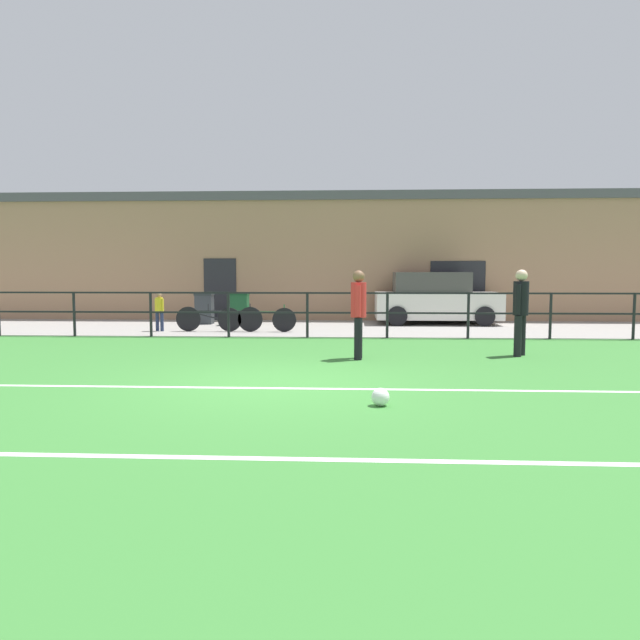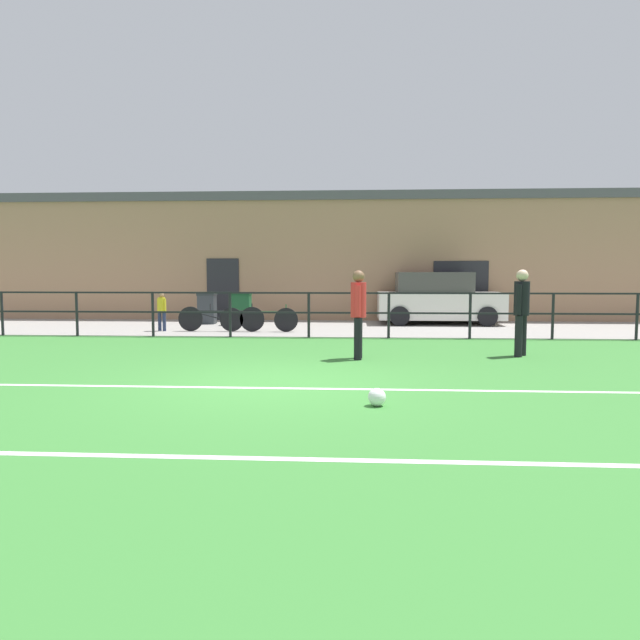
{
  "view_description": "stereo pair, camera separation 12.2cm",
  "coord_description": "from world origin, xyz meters",
  "px_view_note": "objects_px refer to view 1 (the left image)",
  "views": [
    {
      "loc": [
        1.07,
        -8.55,
        1.67
      ],
      "look_at": [
        0.49,
        2.69,
        0.73
      ],
      "focal_mm": 32.72,
      "sensor_mm": 36.0,
      "label": 1
    },
    {
      "loc": [
        1.19,
        -8.54,
        1.67
      ],
      "look_at": [
        0.49,
        2.69,
        0.73
      ],
      "focal_mm": 32.72,
      "sensor_mm": 36.0,
      "label": 2
    }
  ],
  "objects_px": {
    "player_goalkeeper": "(521,307)",
    "player_striker": "(358,309)",
    "parked_car_red": "(435,299)",
    "bicycle_parked_1": "(219,319)",
    "trash_bin_0": "(239,308)",
    "bicycle_parked_0": "(257,319)",
    "soccer_ball_match": "(380,397)",
    "trash_bin_1": "(204,308)",
    "spectator_child": "(159,309)"
  },
  "relations": [
    {
      "from": "trash_bin_1",
      "to": "soccer_ball_match",
      "type": "bearing_deg",
      "value": -65.52
    },
    {
      "from": "player_striker",
      "to": "bicycle_parked_1",
      "type": "distance_m",
      "value": 6.05
    },
    {
      "from": "spectator_child",
      "to": "player_striker",
      "type": "bearing_deg",
      "value": 159.96
    },
    {
      "from": "bicycle_parked_0",
      "to": "soccer_ball_match",
      "type": "bearing_deg",
      "value": -71.17
    },
    {
      "from": "player_striker",
      "to": "trash_bin_0",
      "type": "relative_size",
      "value": 1.67
    },
    {
      "from": "soccer_ball_match",
      "to": "trash_bin_1",
      "type": "relative_size",
      "value": 0.23
    },
    {
      "from": "bicycle_parked_0",
      "to": "trash_bin_0",
      "type": "bearing_deg",
      "value": 113.58
    },
    {
      "from": "player_striker",
      "to": "soccer_ball_match",
      "type": "height_order",
      "value": "player_striker"
    },
    {
      "from": "player_striker",
      "to": "trash_bin_0",
      "type": "xyz_separation_m",
      "value": [
        -3.56,
        6.66,
        -0.43
      ]
    },
    {
      "from": "soccer_ball_match",
      "to": "bicycle_parked_1",
      "type": "relative_size",
      "value": 0.09
    },
    {
      "from": "bicycle_parked_0",
      "to": "trash_bin_1",
      "type": "distance_m",
      "value": 3.04
    },
    {
      "from": "bicycle_parked_0",
      "to": "trash_bin_0",
      "type": "relative_size",
      "value": 2.14
    },
    {
      "from": "player_goalkeeper",
      "to": "player_striker",
      "type": "height_order",
      "value": "player_goalkeeper"
    },
    {
      "from": "player_goalkeeper",
      "to": "parked_car_red",
      "type": "relative_size",
      "value": 0.44
    },
    {
      "from": "parked_car_red",
      "to": "bicycle_parked_0",
      "type": "distance_m",
      "value": 5.92
    },
    {
      "from": "player_goalkeeper",
      "to": "bicycle_parked_0",
      "type": "relative_size",
      "value": 0.79
    },
    {
      "from": "spectator_child",
      "to": "bicycle_parked_1",
      "type": "relative_size",
      "value": 0.45
    },
    {
      "from": "player_striker",
      "to": "soccer_ball_match",
      "type": "xyz_separation_m",
      "value": [
        0.22,
        -3.89,
        -0.85
      ]
    },
    {
      "from": "trash_bin_1",
      "to": "parked_car_red",
      "type": "bearing_deg",
      "value": 3.73
    },
    {
      "from": "trash_bin_1",
      "to": "bicycle_parked_1",
      "type": "bearing_deg",
      "value": -66.78
    },
    {
      "from": "spectator_child",
      "to": "bicycle_parked_1",
      "type": "bearing_deg",
      "value": -159.36
    },
    {
      "from": "player_goalkeeper",
      "to": "bicycle_parked_1",
      "type": "xyz_separation_m",
      "value": [
        -6.94,
        4.14,
        -0.59
      ]
    },
    {
      "from": "bicycle_parked_1",
      "to": "parked_car_red",
      "type": "bearing_deg",
      "value": 23.65
    },
    {
      "from": "player_striker",
      "to": "soccer_ball_match",
      "type": "relative_size",
      "value": 7.51
    },
    {
      "from": "player_goalkeeper",
      "to": "spectator_child",
      "type": "relative_size",
      "value": 1.58
    },
    {
      "from": "spectator_child",
      "to": "parked_car_red",
      "type": "bearing_deg",
      "value": -139.93
    },
    {
      "from": "bicycle_parked_1",
      "to": "soccer_ball_match",
      "type": "bearing_deg",
      "value": -65.19
    },
    {
      "from": "spectator_child",
      "to": "trash_bin_0",
      "type": "xyz_separation_m",
      "value": [
        1.85,
        1.94,
        -0.1
      ]
    },
    {
      "from": "player_goalkeeper",
      "to": "spectator_child",
      "type": "distance_m",
      "value": 9.56
    },
    {
      "from": "trash_bin_0",
      "to": "trash_bin_1",
      "type": "xyz_separation_m",
      "value": [
        -1.17,
        0.32,
        -0.02
      ]
    },
    {
      "from": "spectator_child",
      "to": "bicycle_parked_0",
      "type": "distance_m",
      "value": 2.72
    },
    {
      "from": "parked_car_red",
      "to": "bicycle_parked_1",
      "type": "height_order",
      "value": "parked_car_red"
    },
    {
      "from": "parked_car_red",
      "to": "trash_bin_0",
      "type": "height_order",
      "value": "parked_car_red"
    },
    {
      "from": "soccer_ball_match",
      "to": "bicycle_parked_0",
      "type": "relative_size",
      "value": 0.1
    },
    {
      "from": "soccer_ball_match",
      "to": "trash_bin_0",
      "type": "bearing_deg",
      "value": 109.73
    },
    {
      "from": "parked_car_red",
      "to": "bicycle_parked_0",
      "type": "relative_size",
      "value": 1.78
    },
    {
      "from": "parked_car_red",
      "to": "player_goalkeeper",
      "type": "bearing_deg",
      "value": -84.44
    },
    {
      "from": "player_striker",
      "to": "spectator_child",
      "type": "bearing_deg",
      "value": -127.49
    },
    {
      "from": "trash_bin_0",
      "to": "parked_car_red",
      "type": "bearing_deg",
      "value": 7.45
    },
    {
      "from": "bicycle_parked_1",
      "to": "trash_bin_1",
      "type": "distance_m",
      "value": 2.48
    },
    {
      "from": "spectator_child",
      "to": "bicycle_parked_0",
      "type": "bearing_deg",
      "value": -159.2
    },
    {
      "from": "spectator_child",
      "to": "bicycle_parked_0",
      "type": "relative_size",
      "value": 0.5
    },
    {
      "from": "player_striker",
      "to": "trash_bin_1",
      "type": "xyz_separation_m",
      "value": [
        -4.73,
        6.98,
        -0.45
      ]
    },
    {
      "from": "player_striker",
      "to": "parked_car_red",
      "type": "distance_m",
      "value": 7.87
    },
    {
      "from": "bicycle_parked_0",
      "to": "bicycle_parked_1",
      "type": "distance_m",
      "value": 1.04
    },
    {
      "from": "bicycle_parked_1",
      "to": "trash_bin_0",
      "type": "relative_size",
      "value": 2.37
    },
    {
      "from": "parked_car_red",
      "to": "bicycle_parked_1",
      "type": "bearing_deg",
      "value": -156.35
    },
    {
      "from": "trash_bin_0",
      "to": "bicycle_parked_0",
      "type": "bearing_deg",
      "value": -66.42
    },
    {
      "from": "bicycle_parked_0",
      "to": "bicycle_parked_1",
      "type": "relative_size",
      "value": 0.9
    },
    {
      "from": "soccer_ball_match",
      "to": "spectator_child",
      "type": "bearing_deg",
      "value": 123.21
    }
  ]
}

